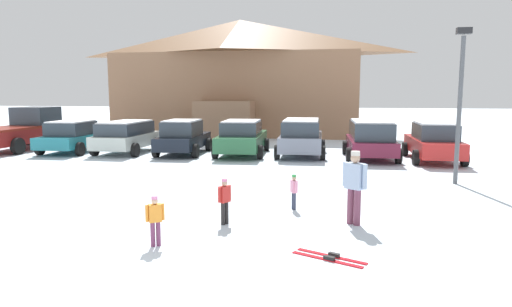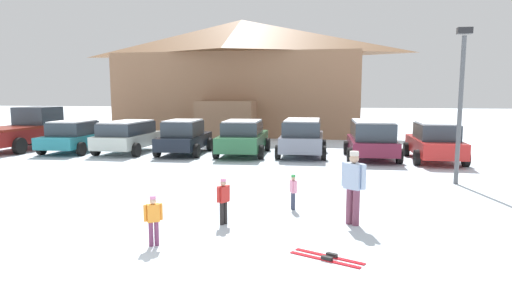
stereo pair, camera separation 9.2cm
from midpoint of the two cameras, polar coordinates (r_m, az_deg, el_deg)
ground at (r=7.01m, az=-15.66°, el=-17.66°), size 160.00×160.00×0.00m
ski_lodge at (r=32.99m, az=-2.12°, el=9.61°), size 17.29×9.61×7.98m
parked_teal_hatchback at (r=24.31m, az=-21.99°, el=2.04°), size 2.35×4.37×1.55m
parked_silver_wagon at (r=23.07m, az=-16.01°, el=2.16°), size 2.31×4.11×1.55m
parked_black_sedan at (r=22.06m, az=-9.22°, el=2.06°), size 2.18×4.21×1.64m
parked_green_coupe at (r=21.58m, az=-1.86°, el=2.06°), size 2.40×4.86×1.64m
parked_grey_wagon at (r=21.29m, az=5.56°, el=2.17°), size 2.29×4.27×1.70m
parked_maroon_van at (r=20.87m, az=13.99°, el=1.87°), size 2.36×4.31×1.71m
parked_red_sedan at (r=21.00m, az=21.19°, el=1.40°), size 2.11×4.46×1.68m
pickup_truck at (r=26.69m, az=-26.95°, el=2.66°), size 2.53×5.89×2.15m
skier_child_in_pink_snowsuit at (r=11.61m, az=4.53°, el=-4.55°), size 0.20×0.31×0.89m
skier_child_in_orange_jacket at (r=9.08m, az=-12.79°, el=-7.87°), size 0.32×0.25×0.99m
skier_adult_in_blue_parka at (r=10.41m, az=11.97°, el=-3.67°), size 0.52×0.43×1.67m
skier_child_in_red_jacket at (r=10.30m, az=-4.21°, el=-5.65°), size 0.26×0.34×1.05m
pair_of_skis at (r=8.48m, az=8.89°, el=-12.71°), size 1.35×0.84×0.08m
lamp_post at (r=15.93m, az=24.01°, el=6.52°), size 0.44×0.24×4.95m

